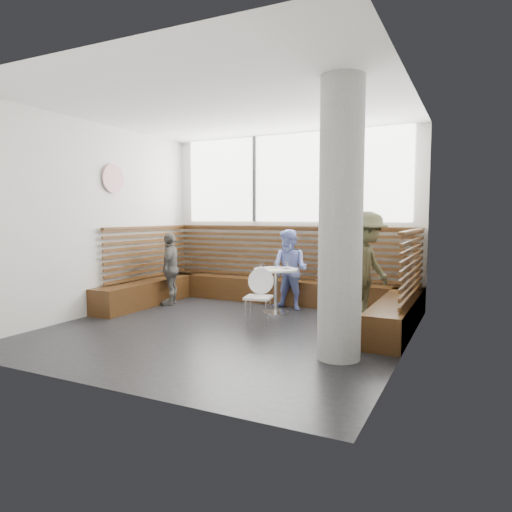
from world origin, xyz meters
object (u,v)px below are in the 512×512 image
at_px(cafe_table, 276,281).
at_px(adult_man, 366,268).
at_px(cafe_chair, 260,292).
at_px(concrete_column, 341,221).
at_px(child_back, 290,270).
at_px(child_left, 171,269).

height_order(cafe_table, adult_man, adult_man).
distance_m(cafe_table, cafe_chair, 0.77).
distance_m(concrete_column, child_back, 2.96).
distance_m(cafe_table, child_back, 0.46).
bearing_deg(child_left, child_back, 82.90).
relative_size(concrete_column, cafe_table, 4.18).
xyz_separation_m(adult_man, child_back, (-1.44, 0.48, -0.15)).
bearing_deg(child_back, child_left, -157.92).
bearing_deg(cafe_chair, child_back, 77.89).
xyz_separation_m(cafe_chair, adult_man, (1.46, 0.71, 0.37)).
relative_size(cafe_table, child_left, 0.57).
relative_size(cafe_table, adult_man, 0.44).
relative_size(adult_man, child_back, 1.22).
bearing_deg(child_back, cafe_chair, -82.56).
bearing_deg(child_left, concrete_column, 43.08).
height_order(concrete_column, child_left, concrete_column).
distance_m(cafe_chair, child_back, 1.21).
relative_size(concrete_column, adult_man, 1.86).
xyz_separation_m(concrete_column, child_left, (-3.73, 1.82, -0.93)).
bearing_deg(concrete_column, adult_man, 93.30).
distance_m(cafe_table, child_left, 2.10).
relative_size(cafe_table, cafe_chair, 0.90).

